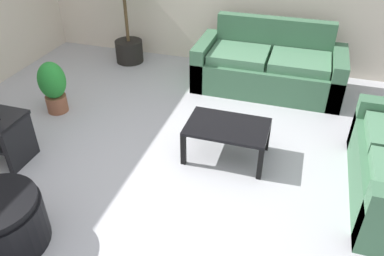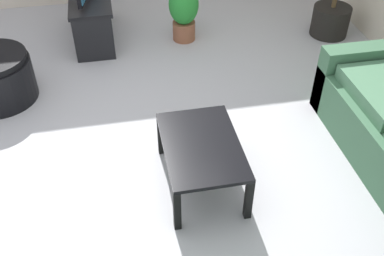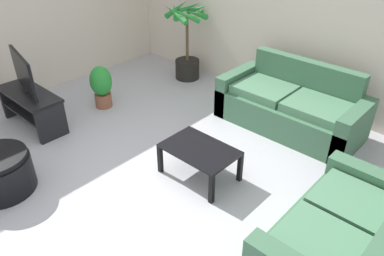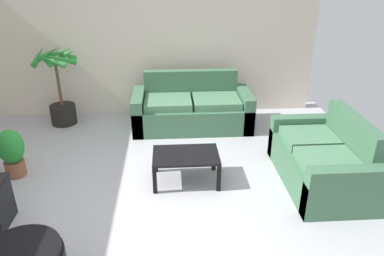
{
  "view_description": "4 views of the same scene",
  "coord_description": "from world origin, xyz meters",
  "px_view_note": "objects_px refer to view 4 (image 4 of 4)",
  "views": [
    {
      "loc": [
        1.16,
        -2.62,
        2.52
      ],
      "look_at": [
        0.22,
        0.4,
        0.41
      ],
      "focal_mm": 35.51,
      "sensor_mm": 36.0,
      "label": 1
    },
    {
      "loc": [
        2.88,
        0.04,
        2.54
      ],
      "look_at": [
        0.69,
        0.47,
        0.67
      ],
      "focal_mm": 41.72,
      "sensor_mm": 36.0,
      "label": 2
    },
    {
      "loc": [
        2.81,
        -2.01,
        2.77
      ],
      "look_at": [
        0.53,
        0.47,
        0.7
      ],
      "focal_mm": 34.66,
      "sensor_mm": 36.0,
      "label": 3
    },
    {
      "loc": [
        0.36,
        -3.45,
        2.63
      ],
      "look_at": [
        0.65,
        0.87,
        0.62
      ],
      "focal_mm": 33.99,
      "sensor_mm": 36.0,
      "label": 4
    }
  ],
  "objects_px": {
    "coffee_table": "(186,158)",
    "potted_plant_small": "(11,151)",
    "potted_palm": "(60,93)",
    "couch_loveseat": "(322,161)",
    "couch_main": "(192,110)"
  },
  "relations": [
    {
      "from": "coffee_table",
      "to": "potted_plant_small",
      "type": "relative_size",
      "value": 1.26
    },
    {
      "from": "coffee_table",
      "to": "couch_main",
      "type": "bearing_deg",
      "value": 83.67
    },
    {
      "from": "couch_loveseat",
      "to": "potted_palm",
      "type": "bearing_deg",
      "value": 150.89
    },
    {
      "from": "couch_main",
      "to": "potted_palm",
      "type": "bearing_deg",
      "value": 173.25
    },
    {
      "from": "potted_palm",
      "to": "potted_plant_small",
      "type": "xyz_separation_m",
      "value": [
        -0.22,
        -1.69,
        -0.2
      ]
    },
    {
      "from": "potted_palm",
      "to": "potted_plant_small",
      "type": "bearing_deg",
      "value": -97.3
    },
    {
      "from": "couch_loveseat",
      "to": "potted_plant_small",
      "type": "bearing_deg",
      "value": 174.14
    },
    {
      "from": "potted_palm",
      "to": "potted_plant_small",
      "type": "relative_size",
      "value": 2.01
    },
    {
      "from": "couch_loveseat",
      "to": "coffee_table",
      "type": "relative_size",
      "value": 1.9
    },
    {
      "from": "potted_plant_small",
      "to": "potted_palm",
      "type": "bearing_deg",
      "value": 82.7
    },
    {
      "from": "potted_palm",
      "to": "couch_loveseat",
      "type": "bearing_deg",
      "value": -29.11
    },
    {
      "from": "couch_loveseat",
      "to": "coffee_table",
      "type": "height_order",
      "value": "couch_loveseat"
    },
    {
      "from": "couch_main",
      "to": "potted_palm",
      "type": "distance_m",
      "value": 2.27
    },
    {
      "from": "couch_main",
      "to": "coffee_table",
      "type": "height_order",
      "value": "couch_main"
    },
    {
      "from": "couch_main",
      "to": "couch_loveseat",
      "type": "bearing_deg",
      "value": -50.01
    }
  ]
}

